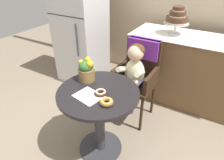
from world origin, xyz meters
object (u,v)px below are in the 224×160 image
at_px(tiered_cake_stand, 177,18).
at_px(refrigerator, 80,26).
at_px(flower_vase, 86,70).
at_px(wicker_chair, 139,68).
at_px(donut_front, 106,102).
at_px(seated_child, 133,70).
at_px(cafe_table, 99,110).
at_px(donut_mid, 101,93).

xyz_separation_m(tiered_cake_stand, refrigerator, (-1.32, -0.20, -0.25)).
xyz_separation_m(flower_vase, tiered_cake_stand, (0.46, 1.20, 0.27)).
bearing_deg(refrigerator, wicker_chair, -18.75).
bearing_deg(refrigerator, flower_vase, -49.36).
relative_size(donut_front, refrigerator, 0.07).
xyz_separation_m(donut_front, refrigerator, (-1.20, 1.21, 0.11)).
bearing_deg(wicker_chair, refrigerator, 168.12).
bearing_deg(donut_front, flower_vase, 148.70).
bearing_deg(seated_child, wicker_chair, 90.00).
xyz_separation_m(cafe_table, tiered_cake_stand, (0.27, 1.30, 0.59)).
bearing_deg(refrigerator, donut_front, -45.16).
bearing_deg(seated_child, flower_vase, -119.62).
bearing_deg(cafe_table, refrigerator, 133.67).
distance_m(flower_vase, tiered_cake_stand, 1.31).
height_order(cafe_table, tiered_cake_stand, tiered_cake_stand).
xyz_separation_m(wicker_chair, flower_vase, (-0.26, -0.62, 0.19)).
bearing_deg(wicker_chair, seated_child, -83.12).
distance_m(donut_front, refrigerator, 1.71).
bearing_deg(cafe_table, tiered_cake_stand, 78.35).
relative_size(seated_child, flower_vase, 3.15).
distance_m(donut_mid, tiered_cake_stand, 1.39).
height_order(cafe_table, donut_front, donut_front).
relative_size(donut_mid, tiered_cake_stand, 0.32).
bearing_deg(refrigerator, donut_mid, -45.88).
xyz_separation_m(cafe_table, donut_mid, (0.04, -0.03, 0.23)).
relative_size(cafe_table, seated_child, 0.99).
bearing_deg(flower_vase, donut_front, -31.30).
bearing_deg(wicker_chair, donut_front, -77.54).
bearing_deg(tiered_cake_stand, seated_child, -104.91).
distance_m(seated_child, refrigerator, 1.26).
height_order(donut_mid, flower_vase, flower_vase).
height_order(seated_child, donut_front, seated_child).
distance_m(donut_mid, flower_vase, 0.28).
bearing_deg(tiered_cake_stand, wicker_chair, -108.65).
relative_size(seated_child, donut_mid, 6.93).
distance_m(donut_front, tiered_cake_stand, 1.46).
bearing_deg(seated_child, cafe_table, -97.27).
xyz_separation_m(cafe_table, wicker_chair, (0.07, 0.72, 0.13)).
relative_size(cafe_table, tiered_cake_stand, 2.19).
bearing_deg(wicker_chair, flower_vase, -106.18).
xyz_separation_m(donut_front, flower_vase, (-0.34, 0.21, 0.08)).
height_order(cafe_table, flower_vase, flower_vase).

